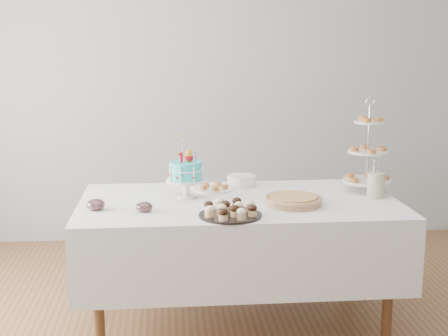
{
  "coord_description": "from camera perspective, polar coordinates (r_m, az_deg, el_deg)",
  "views": [
    {
      "loc": [
        -0.42,
        -3.33,
        1.71
      ],
      "look_at": [
        -0.09,
        0.3,
        0.97
      ],
      "focal_mm": 50.0,
      "sensor_mm": 36.0,
      "label": 1
    }
  ],
  "objects": [
    {
      "name": "cupcake_tray",
      "position": [
        3.42,
        0.58,
        -3.8
      ],
      "size": [
        0.35,
        0.35,
        0.08
      ],
      "color": "black",
      "rests_on": "table"
    },
    {
      "name": "utensil_pitcher",
      "position": [
        3.93,
        13.71,
        -1.45
      ],
      "size": [
        0.11,
        0.11,
        0.24
      ],
      "rotation": [
        0.0,
        0.0,
        0.14
      ],
      "color": "beige",
      "rests_on": "table"
    },
    {
      "name": "jam_bowl_a",
      "position": [
        3.62,
        -11.66,
        -3.31
      ],
      "size": [
        0.11,
        0.11,
        0.06
      ],
      "color": "silver",
      "rests_on": "table"
    },
    {
      "name": "walls",
      "position": [
        3.38,
        2.03,
        5.34
      ],
      "size": [
        5.04,
        4.04,
        2.7
      ],
      "color": "#A4A7A9",
      "rests_on": "floor"
    },
    {
      "name": "pastry_plate",
      "position": [
        4.02,
        -0.96,
        -1.81
      ],
      "size": [
        0.25,
        0.25,
        0.04
      ],
      "color": "white",
      "rests_on": "table"
    },
    {
      "name": "pie",
      "position": [
        3.68,
        6.36,
        -2.91
      ],
      "size": [
        0.34,
        0.34,
        0.05
      ],
      "color": "tan",
      "rests_on": "table"
    },
    {
      "name": "jam_bowl_b",
      "position": [
        3.54,
        -7.32,
        -3.56
      ],
      "size": [
        0.1,
        0.1,
        0.06
      ],
      "color": "silver",
      "rests_on": "table"
    },
    {
      "name": "table",
      "position": [
        3.84,
        1.39,
        -6.24
      ],
      "size": [
        1.92,
        1.02,
        0.77
      ],
      "color": "silver",
      "rests_on": "floor"
    },
    {
      "name": "plate_stack",
      "position": [
        4.13,
        1.61,
        -1.16
      ],
      "size": [
        0.19,
        0.19,
        0.07
      ],
      "color": "white",
      "rests_on": "table"
    },
    {
      "name": "birthday_cake",
      "position": [
        3.81,
        -3.46,
        -1.21
      ],
      "size": [
        0.25,
        0.25,
        0.38
      ],
      "rotation": [
        0.0,
        0.0,
        0.43
      ],
      "color": "white",
      "rests_on": "table"
    },
    {
      "name": "tiered_stand",
      "position": [
        4.06,
        13.02,
        1.41
      ],
      "size": [
        0.31,
        0.31,
        0.6
      ],
      "color": "silver",
      "rests_on": "table"
    }
  ]
}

